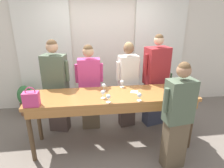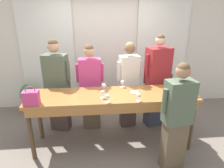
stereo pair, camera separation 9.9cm
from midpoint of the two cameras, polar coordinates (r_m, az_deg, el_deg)
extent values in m
plane|color=#70665B|center=(3.72, 0.90, -16.45)|extent=(18.00, 18.00, 0.00)
cube|color=silver|center=(4.65, -1.18, 10.41)|extent=(12.00, 0.06, 2.80)
cube|color=white|center=(4.68, -17.34, 8.85)|extent=(1.17, 0.03, 2.69)
cube|color=white|center=(4.86, 14.55, 9.56)|extent=(1.17, 0.03, 2.69)
cube|color=#9E6633|center=(3.24, 0.99, -3.35)|extent=(2.70, 0.68, 0.05)
cube|color=#9E6633|center=(2.98, 1.66, -7.45)|extent=(2.59, 0.03, 0.12)
cylinder|color=#4C3823|center=(3.36, -21.36, -13.28)|extent=(0.07, 0.07, 0.90)
cylinder|color=#4C3823|center=(3.60, 22.49, -11.00)|extent=(0.07, 0.07, 0.90)
cylinder|color=#4C3823|center=(3.80, -19.30, -8.77)|extent=(0.07, 0.07, 0.90)
cylinder|color=#4C3823|center=(4.01, 19.11, -7.08)|extent=(0.07, 0.07, 0.90)
cylinder|color=black|center=(3.32, 17.12, -1.12)|extent=(0.07, 0.07, 0.22)
cone|color=black|center=(3.28, 17.36, 0.98)|extent=(0.07, 0.07, 0.04)
cylinder|color=black|center=(3.26, 17.49, 2.04)|extent=(0.03, 0.03, 0.09)
cylinder|color=beige|center=(3.33, 17.10, -1.30)|extent=(0.08, 0.08, 0.09)
cube|color=#C63870|center=(3.05, -21.24, -3.76)|extent=(0.22, 0.13, 0.21)
torus|color=#C63870|center=(3.01, -21.52, -1.83)|extent=(0.14, 0.01, 0.14)
cylinder|color=white|center=(3.10, -1.83, -3.95)|extent=(0.07, 0.07, 0.00)
cylinder|color=white|center=(3.08, -1.83, -3.41)|extent=(0.01, 0.01, 0.06)
sphere|color=white|center=(3.06, -1.85, -2.40)|extent=(0.07, 0.07, 0.07)
cylinder|color=white|center=(2.96, -0.33, -5.18)|extent=(0.07, 0.07, 0.00)
cylinder|color=white|center=(2.95, -0.34, -4.62)|extent=(0.01, 0.01, 0.06)
sphere|color=white|center=(2.92, -0.34, -3.57)|extent=(0.07, 0.07, 0.07)
cylinder|color=white|center=(3.51, 3.78, -0.86)|extent=(0.07, 0.07, 0.00)
cylinder|color=white|center=(3.50, 3.79, -0.38)|extent=(0.01, 0.01, 0.06)
sphere|color=white|center=(3.48, 3.82, 0.54)|extent=(0.07, 0.07, 0.07)
cylinder|color=white|center=(3.03, 8.52, -4.79)|extent=(0.07, 0.07, 0.00)
cylinder|color=white|center=(3.02, 8.56, -4.24)|extent=(0.01, 0.01, 0.06)
sphere|color=white|center=(2.99, 8.62, -3.21)|extent=(0.07, 0.07, 0.07)
cylinder|color=white|center=(3.47, 19.80, -2.43)|extent=(0.07, 0.07, 0.00)
cylinder|color=white|center=(3.46, 19.86, -1.94)|extent=(0.01, 0.01, 0.06)
sphere|color=white|center=(3.43, 19.99, -1.03)|extent=(0.07, 0.07, 0.07)
sphere|color=maroon|center=(3.44, 19.97, -1.16)|extent=(0.05, 0.05, 0.05)
cylinder|color=white|center=(3.43, 23.25, -3.16)|extent=(0.07, 0.07, 0.00)
cylinder|color=white|center=(3.42, 23.32, -2.67)|extent=(0.01, 0.01, 0.06)
sphere|color=white|center=(3.40, 23.47, -1.75)|extent=(0.07, 0.07, 0.07)
cylinder|color=white|center=(3.17, 16.55, -4.26)|extent=(0.07, 0.07, 0.00)
cylinder|color=white|center=(3.16, 16.61, -3.73)|extent=(0.01, 0.01, 0.06)
sphere|color=white|center=(3.14, 16.72, -2.74)|extent=(0.07, 0.07, 0.07)
cylinder|color=white|center=(3.36, -1.46, -1.86)|extent=(0.07, 0.07, 0.00)
cylinder|color=white|center=(3.35, -1.46, -1.36)|extent=(0.01, 0.01, 0.06)
sphere|color=white|center=(3.33, -1.47, -0.41)|extent=(0.07, 0.07, 0.07)
sphere|color=maroon|center=(3.33, -1.47, -0.55)|extent=(0.05, 0.05, 0.05)
cube|color=white|center=(3.32, 7.27, -2.31)|extent=(0.15, 0.15, 0.00)
cube|color=#473833|center=(4.00, -13.96, -7.05)|extent=(0.40, 0.29, 0.84)
cube|color=#4C5B47|center=(3.72, -14.97, 3.18)|extent=(0.47, 0.34, 0.66)
sphere|color=tan|center=(3.61, -15.68, 10.28)|extent=(0.21, 0.21, 0.21)
sphere|color=brown|center=(3.60, -15.74, 10.84)|extent=(0.18, 0.18, 0.18)
cylinder|color=#4C5B47|center=(3.62, -11.70, 3.79)|extent=(0.09, 0.09, 0.36)
cylinder|color=#4C5B47|center=(3.80, -18.22, 4.01)|extent=(0.09, 0.09, 0.36)
cube|color=brown|center=(3.96, -5.15, -7.17)|extent=(0.34, 0.18, 0.79)
cube|color=#C63D7A|center=(3.68, -5.51, 2.51)|extent=(0.40, 0.21, 0.62)
sphere|color=tan|center=(3.57, -5.76, 9.27)|extent=(0.20, 0.20, 0.20)
sphere|color=brown|center=(3.56, -5.78, 9.81)|extent=(0.17, 0.17, 0.17)
cylinder|color=#C63D7A|center=(3.67, -2.08, 3.30)|extent=(0.07, 0.07, 0.34)
cylinder|color=#C63D7A|center=(3.68, -8.98, 3.10)|extent=(0.07, 0.07, 0.34)
cube|color=#473833|center=(4.02, 5.27, -6.59)|extent=(0.32, 0.23, 0.81)
cube|color=silver|center=(3.74, 5.63, 3.25)|extent=(0.38, 0.27, 0.64)
sphere|color=brown|center=(3.63, 5.89, 10.02)|extent=(0.19, 0.19, 0.19)
sphere|color=#93754C|center=(3.62, 5.91, 10.54)|extent=(0.17, 0.17, 0.17)
cylinder|color=silver|center=(3.80, 8.44, 4.16)|extent=(0.08, 0.08, 0.35)
cylinder|color=silver|center=(3.66, 2.78, 3.72)|extent=(0.08, 0.08, 0.35)
cube|color=#383D51|center=(4.13, 12.81, -5.65)|extent=(0.41, 0.32, 0.88)
cube|color=maroon|center=(3.85, 13.76, 4.95)|extent=(0.49, 0.37, 0.70)
sphere|color=#DBAD89|center=(3.74, 14.41, 11.97)|extent=(0.18, 0.18, 0.18)
sphere|color=brown|center=(3.74, 14.45, 12.44)|extent=(0.16, 0.16, 0.16)
cylinder|color=maroon|center=(3.96, 16.74, 5.92)|extent=(0.08, 0.08, 0.38)
cylinder|color=maroon|center=(3.71, 10.73, 5.45)|extent=(0.08, 0.08, 0.38)
cube|color=brown|center=(3.18, 17.95, -16.29)|extent=(0.35, 0.24, 0.78)
cube|color=#4C5B47|center=(2.83, 19.53, -4.97)|extent=(0.41, 0.28, 0.61)
sphere|color=#9E7051|center=(2.67, 20.65, 3.41)|extent=(0.19, 0.19, 0.19)
sphere|color=brown|center=(2.66, 20.74, 4.08)|extent=(0.16, 0.16, 0.16)
cylinder|color=#4C5B47|center=(2.70, 15.89, -4.66)|extent=(0.08, 0.08, 0.34)
cylinder|color=#4C5B47|center=(2.92, 23.11, -3.61)|extent=(0.08, 0.08, 0.34)
cylinder|color=#935B3D|center=(4.94, -21.96, -6.18)|extent=(0.27, 0.27, 0.26)
ellipsoid|color=#38753D|center=(4.80, -22.49, -2.69)|extent=(0.31, 0.31, 0.44)
camera|label=1|loc=(0.05, -89.12, 0.34)|focal=32.00mm
camera|label=2|loc=(0.05, 90.88, -0.34)|focal=32.00mm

